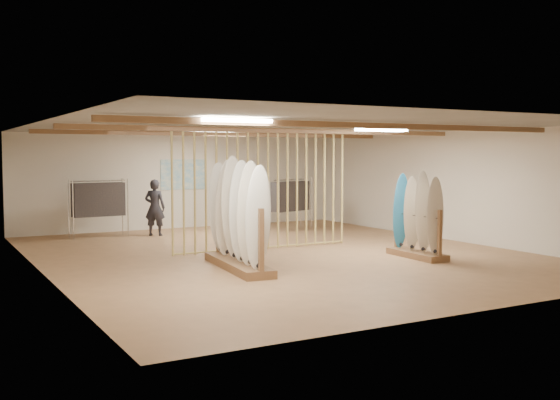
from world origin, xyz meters
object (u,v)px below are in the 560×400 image
clothing_rack_a (98,200)px  rack_right (417,229)px  rack_left (238,232)px  clothing_rack_b (290,196)px  shopper_a (155,204)px  shopper_b (228,202)px

clothing_rack_a → rack_right: bearing=-57.3°
rack_right → rack_left: bearing=173.4°
clothing_rack_a → clothing_rack_b: bearing=-14.5°
rack_right → shopper_a: bearing=122.5°
rack_left → shopper_b: size_ratio=1.57×
rack_left → clothing_rack_b: 6.61m
rack_right → clothing_rack_a: rack_right is taller
rack_right → shopper_a: (-3.69, 6.36, 0.26)m
clothing_rack_b → rack_right: bearing=-110.3°
shopper_a → clothing_rack_a: bearing=24.5°
rack_left → clothing_rack_a: size_ratio=1.71×
rack_right → shopper_a: rack_right is taller
rack_left → clothing_rack_a: bearing=107.5°
clothing_rack_a → clothing_rack_b: 5.40m
clothing_rack_a → shopper_a: 1.47m
clothing_rack_a → shopper_b: size_ratio=0.92×
rack_left → shopper_b: bearing=73.7°
clothing_rack_a → shopper_b: 3.61m
clothing_rack_a → rack_left: bearing=-83.7°
clothing_rack_b → shopper_a: size_ratio=0.87×
rack_right → shopper_b: (-1.53, 6.37, 0.24)m
shopper_a → shopper_b: size_ratio=1.03×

